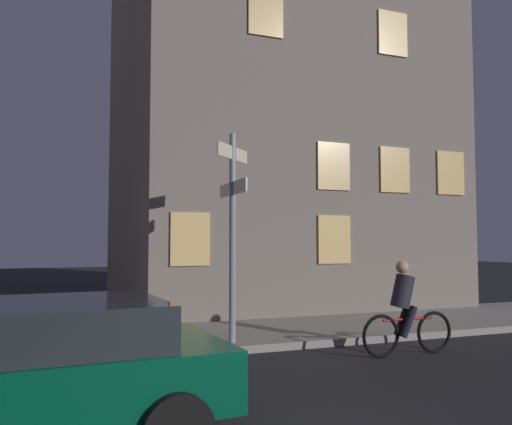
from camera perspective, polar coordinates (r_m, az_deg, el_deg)
The scene contains 5 objects.
sidewalk_kerb at distance 10.64m, azimuth -11.57°, elevation -13.25°, with size 40.00×3.48×0.14m, color gray.
signpost at distance 9.46m, azimuth -2.57°, elevation -0.84°, with size 0.85×1.47×3.76m.
car_near_right at distance 5.50m, azimuth -24.17°, elevation -15.34°, with size 4.11×2.31×1.36m.
cyclist at distance 9.46m, azimuth 15.94°, elevation -10.29°, with size 1.82×0.32×1.61m.
building_right_block at distance 18.23m, azimuth 0.78°, elevation 12.92°, with size 9.18×9.54×14.03m.
Camera 1 is at (-1.74, -3.47, 1.91)m, focal length 36.75 mm.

